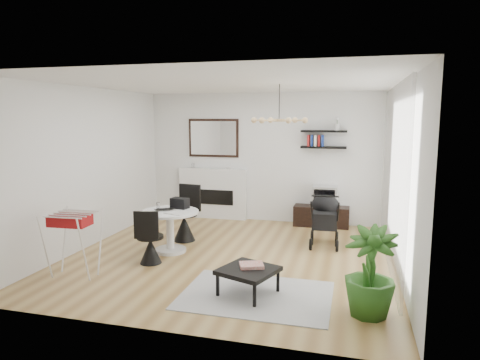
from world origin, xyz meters
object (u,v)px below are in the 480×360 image
(drying_rack, at_px, (74,243))
(stroller, at_px, (325,221))
(fireplace, at_px, (213,187))
(potted_plant, at_px, (370,272))
(coffee_table, at_px, (248,271))
(tv_console, at_px, (321,216))
(crt_tv, at_px, (325,196))
(dining_table, at_px, (170,225))

(drying_rack, relative_size, stroller, 0.94)
(fireplace, distance_m, potted_plant, 5.09)
(coffee_table, bearing_deg, fireplace, 114.49)
(drying_rack, distance_m, potted_plant, 3.92)
(stroller, bearing_deg, drying_rack, -146.48)
(fireplace, bearing_deg, potted_plant, -51.62)
(drying_rack, relative_size, potted_plant, 0.90)
(fireplace, distance_m, stroller, 2.88)
(tv_console, bearing_deg, potted_plant, -78.19)
(tv_console, xyz_separation_m, crt_tv, (0.06, -0.00, 0.42))
(dining_table, bearing_deg, stroller, 23.37)
(dining_table, distance_m, coffee_table, 2.12)
(crt_tv, xyz_separation_m, stroller, (0.09, -1.27, -0.21))
(tv_console, xyz_separation_m, stroller, (0.15, -1.28, 0.21))
(dining_table, height_order, stroller, stroller)
(crt_tv, bearing_deg, stroller, -86.04)
(fireplace, bearing_deg, stroller, -29.35)
(coffee_table, xyz_separation_m, potted_plant, (1.43, -0.20, 0.21))
(tv_console, height_order, potted_plant, potted_plant)
(crt_tv, relative_size, drying_rack, 0.53)
(coffee_table, bearing_deg, stroller, 71.98)
(dining_table, relative_size, drying_rack, 1.03)
(drying_rack, height_order, potted_plant, potted_plant)
(tv_console, relative_size, coffee_table, 1.35)
(stroller, bearing_deg, fireplace, 147.75)
(dining_table, bearing_deg, crt_tv, 44.86)
(fireplace, relative_size, stroller, 2.24)
(fireplace, relative_size, drying_rack, 2.37)
(coffee_table, bearing_deg, tv_console, 80.27)
(tv_console, bearing_deg, drying_rack, -130.19)
(potted_plant, bearing_deg, drying_rack, 177.35)
(coffee_table, bearing_deg, potted_plant, -8.10)
(potted_plant, bearing_deg, stroller, 104.35)
(stroller, relative_size, coffee_table, 1.19)
(stroller, bearing_deg, tv_console, 93.65)
(dining_table, relative_size, coffee_table, 1.16)
(tv_console, distance_m, coffee_table, 3.71)
(fireplace, bearing_deg, coffee_table, -65.51)
(crt_tv, xyz_separation_m, potted_plant, (0.75, -3.86, -0.12))
(crt_tv, height_order, dining_table, crt_tv)
(stroller, bearing_deg, potted_plant, -78.55)
(tv_console, distance_m, drying_rack, 4.82)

